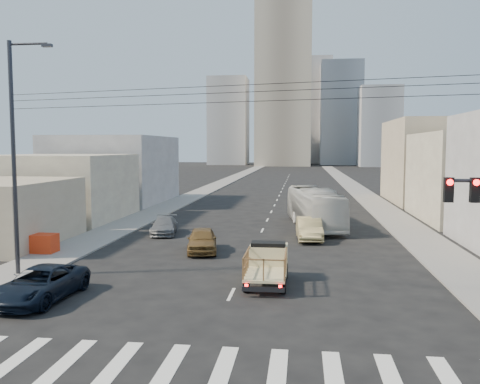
% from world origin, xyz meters
% --- Properties ---
extents(ground, '(420.00, 420.00, 0.00)m').
position_xyz_m(ground, '(0.00, 0.00, 0.00)').
color(ground, black).
rests_on(ground, ground).
extents(sidewalk_left, '(3.50, 180.00, 0.12)m').
position_xyz_m(sidewalk_left, '(-11.75, 70.00, 0.06)').
color(sidewalk_left, gray).
rests_on(sidewalk_left, ground).
extents(sidewalk_right, '(3.50, 180.00, 0.12)m').
position_xyz_m(sidewalk_right, '(11.75, 70.00, 0.06)').
color(sidewalk_right, gray).
rests_on(sidewalk_right, ground).
extents(crosswalk, '(18.59, 3.80, 0.01)m').
position_xyz_m(crosswalk, '(0.02, -6.00, 0.01)').
color(crosswalk, silver).
rests_on(crosswalk, ground).
extents(lane_dashes, '(0.15, 104.00, 0.01)m').
position_xyz_m(lane_dashes, '(0.00, 53.00, 0.01)').
color(lane_dashes, silver).
rests_on(lane_dashes, ground).
extents(flatbed_pickup, '(1.95, 4.41, 1.90)m').
position_xyz_m(flatbed_pickup, '(1.49, 4.02, 1.09)').
color(flatbed_pickup, beige).
rests_on(flatbed_pickup, ground).
extents(navy_pickup, '(2.70, 5.34, 1.45)m').
position_xyz_m(navy_pickup, '(-8.13, 0.07, 0.72)').
color(navy_pickup, black).
rests_on(navy_pickup, ground).
extents(city_bus, '(4.83, 12.07, 3.28)m').
position_xyz_m(city_bus, '(4.20, 22.23, 1.64)').
color(city_bus, beige).
rests_on(city_bus, ground).
extents(sedan_brown, '(2.58, 4.76, 1.54)m').
position_xyz_m(sedan_brown, '(-3.15, 11.10, 0.77)').
color(sedan_brown, brown).
rests_on(sedan_brown, ground).
extents(sedan_tan, '(2.00, 4.97, 1.60)m').
position_xyz_m(sedan_tan, '(3.69, 16.32, 0.80)').
color(sedan_tan, '#9A8B5A').
rests_on(sedan_tan, ground).
extents(sedan_grey, '(2.53, 4.73, 1.31)m').
position_xyz_m(sedan_grey, '(-7.36, 17.33, 0.65)').
color(sedan_grey, slate).
rests_on(sedan_grey, ground).
extents(streetlamp_left, '(2.36, 0.25, 12.00)m').
position_xyz_m(streetlamp_left, '(-11.39, 4.00, 6.44)').
color(streetlamp_left, '#2D2D33').
rests_on(streetlamp_left, ground).
extents(overhead_wires, '(23.01, 5.02, 0.72)m').
position_xyz_m(overhead_wires, '(0.00, 1.50, 8.97)').
color(overhead_wires, black).
rests_on(overhead_wires, ground).
extents(crate_stack, '(1.80, 1.20, 1.14)m').
position_xyz_m(crate_stack, '(-13.00, 9.23, 0.69)').
color(crate_stack, red).
rests_on(crate_stack, sidewalk_left).
extents(bldg_right_far, '(12.00, 16.00, 10.00)m').
position_xyz_m(bldg_right_far, '(20.00, 44.00, 5.00)').
color(bldg_right_far, tan).
rests_on(bldg_right_far, ground).
extents(bldg_left_mid, '(11.00, 12.00, 6.00)m').
position_xyz_m(bldg_left_mid, '(-19.00, 24.00, 3.00)').
color(bldg_left_mid, '#AA9C88').
rests_on(bldg_left_mid, ground).
extents(bldg_left_far, '(12.00, 16.00, 8.00)m').
position_xyz_m(bldg_left_far, '(-19.50, 39.00, 4.00)').
color(bldg_left_far, gray).
rests_on(bldg_left_far, ground).
extents(high_rise_tower, '(20.00, 20.00, 60.00)m').
position_xyz_m(high_rise_tower, '(-4.00, 170.00, 30.00)').
color(high_rise_tower, gray).
rests_on(high_rise_tower, ground).
extents(midrise_ne, '(16.00, 16.00, 40.00)m').
position_xyz_m(midrise_ne, '(18.00, 185.00, 20.00)').
color(midrise_ne, '#94989C').
rests_on(midrise_ne, ground).
extents(midrise_nw, '(15.00, 15.00, 34.00)m').
position_xyz_m(midrise_nw, '(-26.00, 180.00, 17.00)').
color(midrise_nw, '#94989C').
rests_on(midrise_nw, ground).
extents(midrise_back, '(18.00, 18.00, 44.00)m').
position_xyz_m(midrise_back, '(6.00, 200.00, 22.00)').
color(midrise_back, gray).
rests_on(midrise_back, ground).
extents(midrise_east, '(14.00, 14.00, 28.00)m').
position_xyz_m(midrise_east, '(30.00, 165.00, 14.00)').
color(midrise_east, '#94989C').
rests_on(midrise_east, ground).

